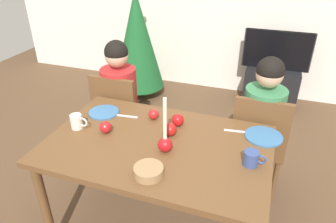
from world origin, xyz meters
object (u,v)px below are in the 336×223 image
object	(u,v)px
apple_near_candle	(154,114)
plate_right	(264,136)
mug_right	(252,158)
apple_by_right_mug	(106,127)
person_right_child	(260,131)
tv_stand	(271,86)
person_left_child	(121,107)
plate_left	(104,112)
apple_far_edge	(170,129)
dining_table	(158,153)
mug_left	(77,122)
bowl_walnuts	(149,171)
candle_centerpiece	(165,141)
tv	(277,50)
apple_by_left_plate	(178,120)
chair_right	(258,140)
christmas_tree	(137,40)
chair_left	(120,115)

from	to	relation	value
apple_near_candle	plate_right	bearing A→B (deg)	1.24
mug_right	apple_by_right_mug	world-z (taller)	mug_right
person_right_child	tv_stand	bearing A→B (deg)	88.43
person_left_child	plate_left	distance (m)	0.46
person_left_child	apple_far_edge	xyz separation A→B (m)	(0.64, -0.53, 0.22)
dining_table	mug_left	xyz separation A→B (m)	(-0.57, -0.02, 0.13)
person_left_child	bowl_walnuts	world-z (taller)	person_left_child
plate_left	candle_centerpiece	bearing A→B (deg)	-26.22
dining_table	person_left_child	bearing A→B (deg)	132.93
plate_left	apple_by_right_mug	world-z (taller)	apple_by_right_mug
bowl_walnuts	plate_left	bearing A→B (deg)	137.64
tv	mug_right	bearing A→B (deg)	-91.68
plate_left	apple_by_right_mug	xyz separation A→B (m)	(0.14, -0.22, 0.03)
dining_table	apple_by_right_mug	size ratio (longest dim) A/B	17.55
mug_left	apple_by_left_plate	bearing A→B (deg)	22.10
dining_table	apple_near_candle	distance (m)	0.32
dining_table	plate_right	size ratio (longest dim) A/B	5.81
person_right_child	tv_stand	size ratio (longest dim) A/B	1.83
apple_near_candle	apple_by_right_mug	xyz separation A→B (m)	(-0.23, -0.27, 0.00)
plate_right	apple_by_left_plate	distance (m)	0.57
dining_table	apple_by_left_plate	xyz separation A→B (m)	(0.06, 0.24, 0.13)
candle_centerpiece	apple_by_left_plate	bearing A→B (deg)	93.18
person_right_child	apple_near_candle	xyz separation A→B (m)	(-0.73, -0.37, 0.22)
candle_centerpiece	apple_near_candle	bearing A→B (deg)	121.82
chair_right	bowl_walnuts	xyz separation A→B (m)	(-0.54, -0.90, 0.26)
apple_by_left_plate	tv_stand	bearing A→B (deg)	74.05
candle_centerpiece	plate_left	world-z (taller)	candle_centerpiece
dining_table	person_right_child	bearing A→B (deg)	46.88
bowl_walnuts	apple_near_candle	distance (m)	0.60
tv	christmas_tree	bearing A→B (deg)	-169.61
mug_right	bowl_walnuts	size ratio (longest dim) A/B	0.78
person_right_child	mug_right	size ratio (longest dim) A/B	9.09
plate_right	apple_near_candle	bearing A→B (deg)	-178.76
apple_by_left_plate	tv	bearing A→B (deg)	74.06
chair_left	apple_near_candle	size ratio (longest dim) A/B	12.09
apple_near_candle	apple_by_left_plate	world-z (taller)	apple_by_left_plate
person_left_child	apple_by_right_mug	distance (m)	0.72
christmas_tree	apple_by_left_plate	xyz separation A→B (m)	(1.09, -1.75, 0.03)
dining_table	tv	xyz separation A→B (m)	(0.64, 2.30, 0.04)
bowl_walnuts	apple_far_edge	xyz separation A→B (m)	(-0.02, 0.41, 0.02)
bowl_walnuts	candle_centerpiece	bearing A→B (deg)	87.41
person_right_child	plate_right	size ratio (longest dim) A/B	4.86
bowl_walnuts	apple_far_edge	world-z (taller)	apple_far_edge
person_left_child	tv_stand	size ratio (longest dim) A/B	1.83
mug_left	bowl_walnuts	world-z (taller)	mug_left
bowl_walnuts	apple_by_left_plate	distance (m)	0.54
apple_far_edge	mug_right	bearing A→B (deg)	-14.17
chair_right	plate_left	distance (m)	1.20
chair_right	apple_far_edge	size ratio (longest dim) A/B	10.50
mug_left	person_right_child	bearing A→B (deg)	29.22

